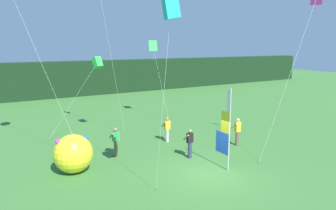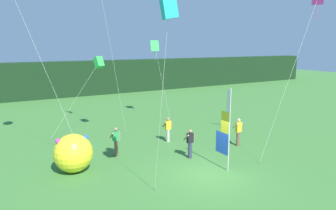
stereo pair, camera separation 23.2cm
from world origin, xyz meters
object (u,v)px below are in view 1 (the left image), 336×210
at_px(person_near_banner, 237,131).
at_px(kite_green_box_5, 97,63).
at_px(banner_flag, 225,131).
at_px(person_mid_field, 167,129).
at_px(kite_green_diamond_0, 154,49).
at_px(person_far_left, 116,141).
at_px(kite_cyan_box_3, 171,9).
at_px(person_far_right, 190,143).
at_px(inflatable_balloon, 73,153).
at_px(kite_magenta_diamond_2, 313,9).

xyz_separation_m(person_near_banner, kite_green_box_5, (-6.60, 6.71, 4.11)).
height_order(banner_flag, person_mid_field, banner_flag).
bearing_deg(person_mid_field, person_near_banner, -40.55).
distance_m(person_near_banner, kite_green_diamond_0, 10.32).
height_order(person_mid_field, kite_green_diamond_0, kite_green_diamond_0).
distance_m(person_far_left, kite_cyan_box_3, 9.28).
distance_m(person_far_right, kite_cyan_box_3, 8.63).
relative_size(person_mid_field, kite_green_diamond_0, 0.25).
bearing_deg(person_far_right, inflatable_balloon, 167.78).
height_order(banner_flag, person_far_left, banner_flag).
relative_size(banner_flag, kite_magenta_diamond_2, 0.46).
xyz_separation_m(person_mid_field, person_far_left, (-3.85, -0.79, 0.03)).
height_order(person_mid_field, person_far_left, person_far_left).
bearing_deg(kite_cyan_box_3, person_far_right, 47.75).
relative_size(person_far_right, kite_cyan_box_3, 0.21).
height_order(person_far_right, kite_cyan_box_3, kite_cyan_box_3).
xyz_separation_m(person_far_left, kite_green_box_5, (0.64, 4.60, 4.15)).
xyz_separation_m(person_far_right, inflatable_balloon, (-6.06, 1.31, 0.08)).
height_order(person_far_right, kite_green_box_5, kite_green_box_5).
xyz_separation_m(inflatable_balloon, kite_magenta_diamond_2, (11.86, -4.16, 7.11)).
distance_m(banner_flag, kite_green_diamond_0, 12.25).
distance_m(person_near_banner, person_mid_field, 4.46).
bearing_deg(kite_cyan_box_3, kite_green_box_5, 84.95).
xyz_separation_m(person_far_left, person_far_right, (3.43, -2.41, -0.00)).
bearing_deg(inflatable_balloon, kite_green_box_5, 60.09).
bearing_deg(person_far_right, kite_cyan_box_3, -132.25).
distance_m(person_far_right, kite_green_diamond_0, 10.90).
height_order(person_far_right, kite_magenta_diamond_2, kite_magenta_diamond_2).
distance_m(person_near_banner, kite_magenta_diamond_2, 8.05).
bearing_deg(person_mid_field, person_far_left, -168.42).
bearing_deg(inflatable_balloon, person_far_left, 22.50).
bearing_deg(kite_green_box_5, person_far_right, -68.28).
bearing_deg(kite_green_box_5, kite_green_diamond_0, 22.45).
distance_m(banner_flag, person_far_right, 2.51).
height_order(banner_flag, kite_cyan_box_3, kite_cyan_box_3).
distance_m(banner_flag, person_far_left, 6.22).
bearing_deg(kite_green_box_5, kite_cyan_box_3, -95.05).
xyz_separation_m(person_near_banner, kite_magenta_diamond_2, (1.98, -3.15, 7.14)).
bearing_deg(person_near_banner, inflatable_balloon, 174.14).
relative_size(banner_flag, person_far_left, 2.52).
bearing_deg(inflatable_balloon, kite_cyan_box_3, -67.31).
relative_size(inflatable_balloon, kite_cyan_box_3, 0.25).
relative_size(person_far_right, kite_magenta_diamond_2, 0.18).
xyz_separation_m(person_near_banner, inflatable_balloon, (-9.88, 1.01, 0.03)).
height_order(person_far_right, kite_green_diamond_0, kite_green_diamond_0).
distance_m(person_far_left, person_far_right, 4.19).
bearing_deg(kite_green_diamond_0, person_mid_field, -110.82).
bearing_deg(kite_green_box_5, person_near_banner, -45.44).
bearing_deg(person_near_banner, kite_cyan_box_3, -149.58).
relative_size(person_far_right, kite_green_diamond_0, 0.25).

